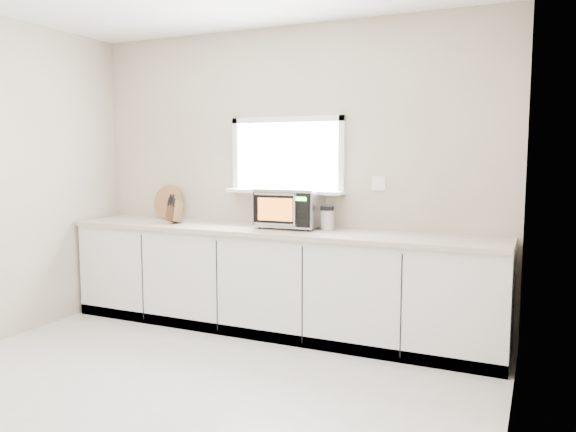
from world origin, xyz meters
The scene contains 8 objects.
ground centered at (0.00, 0.00, 0.00)m, with size 4.00×4.00×0.00m, color beige.
back_wall centered at (0.00, 2.00, 1.36)m, with size 4.00×0.17×2.70m.
cabinets centered at (0.00, 1.70, 0.44)m, with size 3.92×0.60×0.88m, color silver.
countertop centered at (0.00, 1.69, 0.90)m, with size 3.92×0.64×0.04m, color beige.
microwave centered at (0.10, 1.83, 1.10)m, with size 0.56×0.46×0.35m.
knife_block centered at (-1.00, 1.64, 1.04)m, with size 0.10×0.19×0.28m.
cutting_board centered at (-1.29, 1.94, 1.09)m, with size 0.34×0.34×0.02m, color #A05E3E.
coffee_grinder centered at (0.46, 1.80, 1.02)m, with size 0.13×0.13×0.21m.
Camera 1 is at (2.12, -2.66, 1.57)m, focal length 35.00 mm.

